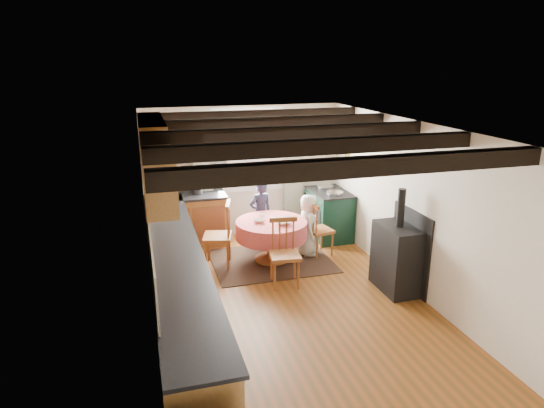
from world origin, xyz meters
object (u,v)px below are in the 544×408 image
object	(u,v)px
chair_left	(217,234)
aga_range	(329,214)
chair_right	(320,228)
child_far	(261,213)
cup	(262,216)
cast_iron_stove	(398,241)
chair_near	(285,253)
child_right	(308,225)
dining_table	(271,241)

from	to	relation	value
chair_left	aga_range	bearing A→B (deg)	122.63
chair_right	child_far	size ratio (longest dim) A/B	0.79
chair_right	cup	size ratio (longest dim) A/B	10.20
cast_iron_stove	cup	distance (m)	2.24
cast_iron_stove	cup	bearing A→B (deg)	133.82
cup	chair_right	bearing A→B (deg)	-5.97
chair_near	child_right	size ratio (longest dim) A/B	0.95
chair_near	cast_iron_stove	bearing A→B (deg)	-13.23
dining_table	chair_near	world-z (taller)	chair_near
cast_iron_stove	child_right	bearing A→B (deg)	116.37
cup	dining_table	bearing A→B (deg)	-57.90
chair_right	aga_range	bearing A→B (deg)	-44.88
chair_left	cup	size ratio (longest dim) A/B	11.63
chair_near	child_far	size ratio (longest dim) A/B	0.84
child_far	aga_range	bearing A→B (deg)	166.89
chair_right	dining_table	bearing A→B (deg)	82.64
chair_left	aga_range	xyz separation A→B (m)	(2.20, 0.70, -0.08)
aga_range	child_right	world-z (taller)	child_right
dining_table	child_right	size ratio (longest dim) A/B	1.09
aga_range	child_far	xyz separation A→B (m)	(-1.31, -0.04, 0.14)
child_right	cup	distance (m)	0.81
chair_near	aga_range	bearing A→B (deg)	58.41
dining_table	chair_left	world-z (taller)	chair_left
dining_table	cup	world-z (taller)	cup
chair_left	child_right	distance (m)	1.54
chair_left	child_right	size ratio (longest dim) A/B	1.00
aga_range	child_far	distance (m)	1.32
chair_near	chair_right	bearing A→B (deg)	53.91
child_far	dining_table	bearing A→B (deg)	73.98
chair_near	cup	distance (m)	1.07
chair_near	chair_left	bearing A→B (deg)	138.89
dining_table	cast_iron_stove	xyz separation A→B (m)	(1.44, -1.44, 0.40)
dining_table	child_right	xyz separation A→B (m)	(0.67, 0.11, 0.18)
child_far	child_right	distance (m)	0.92
dining_table	aga_range	world-z (taller)	aga_range
cast_iron_stove	child_far	distance (m)	2.62
dining_table	child_far	world-z (taller)	child_far
chair_near	child_far	world-z (taller)	child_far
aga_range	chair_near	bearing A→B (deg)	-129.64
chair_right	cast_iron_stove	world-z (taller)	cast_iron_stove
cup	cast_iron_stove	bearing A→B (deg)	-46.18
cast_iron_stove	child_right	size ratio (longest dim) A/B	1.42
cup	chair_left	bearing A→B (deg)	-173.76
child_far	cast_iron_stove	bearing A→B (deg)	108.23
dining_table	aga_range	bearing A→B (deg)	30.77
chair_near	aga_range	xyz separation A→B (m)	(1.37, 1.66, -0.05)
child_far	cup	bearing A→B (deg)	63.09
child_right	chair_right	bearing A→B (deg)	-87.30
chair_left	cast_iron_stove	world-z (taller)	cast_iron_stove
chair_right	aga_range	distance (m)	0.86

